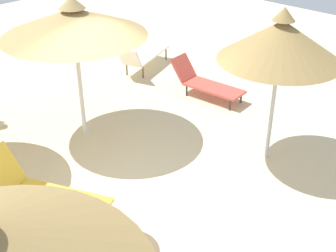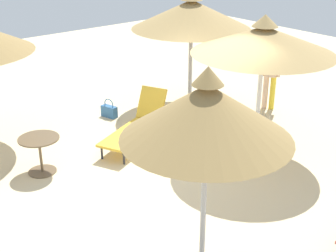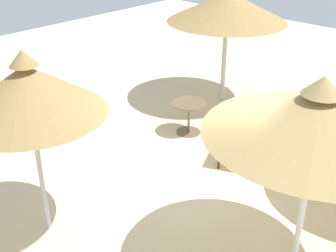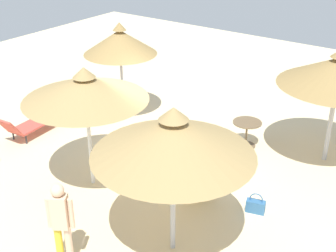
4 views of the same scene
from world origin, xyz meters
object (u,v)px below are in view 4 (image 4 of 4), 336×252
(parasol_umbrella_front, at_px, (85,88))
(lounge_chair_far_left, at_px, (200,165))
(parasol_umbrella_near_right, at_px, (173,137))
(handbag, at_px, (256,206))
(parasol_umbrella_back, at_px, (120,42))
(side_table_round, at_px, (247,129))
(lounge_chair_edge, at_px, (28,125))
(person_standing_center, at_px, (61,221))

(parasol_umbrella_front, distance_m, lounge_chair_far_left, 3.08)
(parasol_umbrella_near_right, height_order, handbag, parasol_umbrella_near_right)
(parasol_umbrella_back, bearing_deg, parasol_umbrella_near_right, -40.51)
(parasol_umbrella_near_right, bearing_deg, parasol_umbrella_front, 165.37)
(parasol_umbrella_front, relative_size, handbag, 6.07)
(lounge_chair_far_left, relative_size, side_table_round, 2.67)
(parasol_umbrella_near_right, height_order, lounge_chair_far_left, parasol_umbrella_near_right)
(parasol_umbrella_near_right, xyz_separation_m, handbag, (0.77, 1.87, -2.16))
(lounge_chair_far_left, distance_m, lounge_chair_edge, 5.00)
(parasol_umbrella_front, bearing_deg, side_table_round, 60.53)
(parasol_umbrella_back, bearing_deg, handbag, -20.59)
(parasol_umbrella_front, height_order, lounge_chair_far_left, parasol_umbrella_front)
(parasol_umbrella_back, height_order, lounge_chair_edge, parasol_umbrella_back)
(side_table_round, bearing_deg, handbag, -58.94)
(parasol_umbrella_near_right, relative_size, lounge_chair_edge, 1.56)
(handbag, bearing_deg, parasol_umbrella_back, 159.41)
(parasol_umbrella_front, relative_size, side_table_round, 3.73)
(parasol_umbrella_near_right, relative_size, parasol_umbrella_front, 1.03)
(person_standing_center, bearing_deg, lounge_chair_far_left, 82.71)
(parasol_umbrella_back, height_order, side_table_round, parasol_umbrella_back)
(parasol_umbrella_front, height_order, lounge_chair_edge, parasol_umbrella_front)
(parasol_umbrella_front, relative_size, lounge_chair_edge, 1.51)
(lounge_chair_edge, bearing_deg, parasol_umbrella_near_right, -13.28)
(parasol_umbrella_front, height_order, handbag, parasol_umbrella_front)
(lounge_chair_far_left, relative_size, person_standing_center, 1.18)
(parasol_umbrella_back, bearing_deg, lounge_chair_edge, -116.06)
(lounge_chair_edge, height_order, side_table_round, lounge_chair_edge)
(side_table_round, bearing_deg, parasol_umbrella_near_right, -80.81)
(lounge_chair_far_left, bearing_deg, side_table_round, 87.12)
(parasol_umbrella_near_right, bearing_deg, lounge_chair_far_left, 110.00)
(parasol_umbrella_back, xyz_separation_m, parasol_umbrella_front, (1.78, -3.14, 0.05))
(lounge_chair_far_left, xyz_separation_m, handbag, (1.57, -0.34, -0.27))
(handbag, bearing_deg, parasol_umbrella_near_right, -112.40)
(parasol_umbrella_near_right, distance_m, person_standing_center, 2.36)
(parasol_umbrella_front, bearing_deg, person_standing_center, -56.25)
(parasol_umbrella_front, distance_m, handbag, 4.27)
(handbag, bearing_deg, side_table_round, 121.06)
(parasol_umbrella_front, xyz_separation_m, handbag, (3.50, 1.16, -2.16))
(parasol_umbrella_back, relative_size, parasol_umbrella_front, 1.01)
(parasol_umbrella_front, relative_size, lounge_chair_far_left, 1.39)
(parasol_umbrella_near_right, bearing_deg, lounge_chair_edge, 166.72)
(lounge_chair_far_left, bearing_deg, handbag, -12.04)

